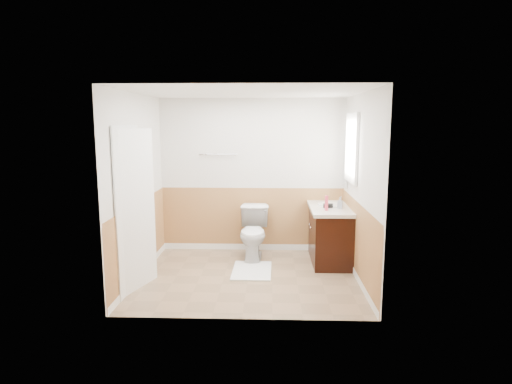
{
  "coord_description": "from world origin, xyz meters",
  "views": [
    {
      "loc": [
        0.31,
        -5.68,
        2.11
      ],
      "look_at": [
        0.1,
        0.25,
        1.15
      ],
      "focal_mm": 30.13,
      "sensor_mm": 36.0,
      "label": 1
    }
  ],
  "objects_px": {
    "vanity_cabinet": "(330,236)",
    "soap_dispenser": "(340,203)",
    "lotion_bottle": "(326,203)",
    "bath_mat": "(252,271)",
    "toilet": "(254,233)"
  },
  "relations": [
    {
      "from": "bath_mat",
      "to": "soap_dispenser",
      "type": "relative_size",
      "value": 4.75
    },
    {
      "from": "toilet",
      "to": "lotion_bottle",
      "type": "height_order",
      "value": "lotion_bottle"
    },
    {
      "from": "vanity_cabinet",
      "to": "lotion_bottle",
      "type": "distance_m",
      "value": 0.63
    },
    {
      "from": "lotion_bottle",
      "to": "toilet",
      "type": "bearing_deg",
      "value": 160.62
    },
    {
      "from": "bath_mat",
      "to": "vanity_cabinet",
      "type": "distance_m",
      "value": 1.33
    },
    {
      "from": "bath_mat",
      "to": "vanity_cabinet",
      "type": "relative_size",
      "value": 0.73
    },
    {
      "from": "lotion_bottle",
      "to": "soap_dispenser",
      "type": "xyz_separation_m",
      "value": [
        0.22,
        0.17,
        -0.03
      ]
    },
    {
      "from": "bath_mat",
      "to": "vanity_cabinet",
      "type": "height_order",
      "value": "vanity_cabinet"
    },
    {
      "from": "vanity_cabinet",
      "to": "lotion_bottle",
      "type": "relative_size",
      "value": 5.0
    },
    {
      "from": "bath_mat",
      "to": "soap_dispenser",
      "type": "height_order",
      "value": "soap_dispenser"
    },
    {
      "from": "bath_mat",
      "to": "soap_dispenser",
      "type": "distance_m",
      "value": 1.64
    },
    {
      "from": "toilet",
      "to": "vanity_cabinet",
      "type": "relative_size",
      "value": 0.73
    },
    {
      "from": "soap_dispenser",
      "to": "bath_mat",
      "type": "bearing_deg",
      "value": -162.92
    },
    {
      "from": "toilet",
      "to": "bath_mat",
      "type": "bearing_deg",
      "value": -89.06
    },
    {
      "from": "vanity_cabinet",
      "to": "soap_dispenser",
      "type": "xyz_separation_m",
      "value": [
        0.12,
        -0.11,
        0.53
      ]
    }
  ]
}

